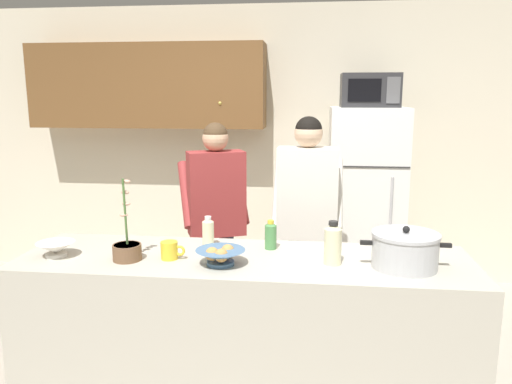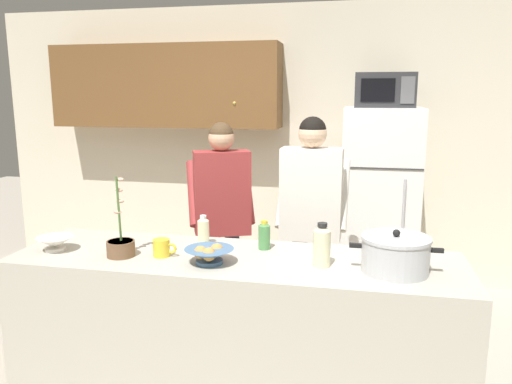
{
  "view_description": "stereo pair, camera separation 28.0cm",
  "coord_description": "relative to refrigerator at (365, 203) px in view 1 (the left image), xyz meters",
  "views": [
    {
      "loc": [
        0.36,
        -2.51,
        1.78
      ],
      "look_at": [
        0.0,
        0.55,
        1.17
      ],
      "focal_mm": 34.75,
      "sensor_mm": 36.0,
      "label": 1
    },
    {
      "loc": [
        0.63,
        -2.47,
        1.78
      ],
      "look_at": [
        0.0,
        0.55,
        1.17
      ],
      "focal_mm": 34.75,
      "sensor_mm": 36.0,
      "label": 2
    }
  ],
  "objects": [
    {
      "name": "bottle_mid_counter",
      "position": [
        -0.69,
        -1.68,
        0.17
      ],
      "size": [
        0.07,
        0.07,
        0.17
      ],
      "color": "#4C8C4C",
      "rests_on": "kitchen_island"
    },
    {
      "name": "microwave",
      "position": [
        0.0,
        -0.02,
        0.98
      ],
      "size": [
        0.48,
        0.37,
        0.28
      ],
      "color": "#2D2D30",
      "rests_on": "refrigerator"
    },
    {
      "name": "bottle_near_edge",
      "position": [
        -0.35,
        -1.9,
        0.19
      ],
      "size": [
        0.09,
        0.09,
        0.23
      ],
      "color": "beige",
      "rests_on": "kitchen_island"
    },
    {
      "name": "potted_orchid",
      "position": [
        -1.42,
        -1.96,
        0.15
      ],
      "size": [
        0.15,
        0.15,
        0.44
      ],
      "color": "brown",
      "rests_on": "kitchen_island"
    },
    {
      "name": "person_by_sink",
      "position": [
        -0.5,
        -0.98,
        0.18
      ],
      "size": [
        0.5,
        0.41,
        1.64
      ],
      "color": "#726656",
      "rests_on": "ground"
    },
    {
      "name": "cooking_pot",
      "position": [
        0.01,
        -1.91,
        0.17
      ],
      "size": [
        0.45,
        0.34,
        0.22
      ],
      "color": "silver",
      "rests_on": "kitchen_island"
    },
    {
      "name": "person_near_pot",
      "position": [
        -1.16,
        -0.9,
        0.15
      ],
      "size": [
        0.58,
        0.54,
        1.59
      ],
      "color": "#33384C",
      "rests_on": "ground"
    },
    {
      "name": "back_wall_unit",
      "position": [
        -1.1,
        0.4,
        0.59
      ],
      "size": [
        6.0,
        0.48,
        2.6
      ],
      "color": "beige",
      "rests_on": "ground"
    },
    {
      "name": "coffee_mug",
      "position": [
        -1.2,
        -1.92,
        0.13
      ],
      "size": [
        0.13,
        0.09,
        0.1
      ],
      "color": "yellow",
      "rests_on": "kitchen_island"
    },
    {
      "name": "bottle_far_corner",
      "position": [
        -1.05,
        -1.67,
        0.17
      ],
      "size": [
        0.07,
        0.07,
        0.18
      ],
      "color": "beige",
      "rests_on": "kitchen_island"
    },
    {
      "name": "bread_bowl",
      "position": [
        -0.92,
        -1.98,
        0.13
      ],
      "size": [
        0.26,
        0.26,
        0.1
      ],
      "color": "#4C7299",
      "rests_on": "kitchen_island"
    },
    {
      "name": "empty_bowl",
      "position": [
        -1.82,
        -1.95,
        0.13
      ],
      "size": [
        0.2,
        0.2,
        0.08
      ],
      "color": "white",
      "rests_on": "kitchen_island"
    },
    {
      "name": "refrigerator",
      "position": [
        0.0,
        0.0,
        0.0
      ],
      "size": [
        0.64,
        0.68,
        1.67
      ],
      "color": "white",
      "rests_on": "ground"
    },
    {
      "name": "kitchen_island",
      "position": [
        -0.82,
        -1.85,
        -0.38
      ],
      "size": [
        2.42,
        0.68,
        0.92
      ],
      "primitive_type": "cube",
      "color": "#BCB7A8",
      "rests_on": "ground"
    }
  ]
}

